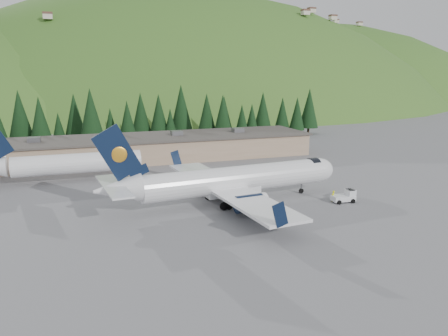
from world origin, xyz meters
TOP-DOWN VIEW (x-y plane):
  - ground at (0.00, 0.00)m, footprint 600.00×600.00m
  - airliner at (-1.11, -0.10)m, footprint 38.25×35.92m
  - second_airliner at (-24.92, 22.00)m, footprint 27.50×11.00m
  - baggage_tug_a at (16.06, -4.70)m, footprint 3.11×1.93m
  - baggage_tug_b at (15.25, -5.49)m, footprint 3.57×2.32m
  - terminal_building at (-5.01, 38.00)m, footprint 71.00×17.00m
  - ramp_worker at (13.59, -4.76)m, footprint 0.74×0.66m
  - tree_line at (-6.03, 61.45)m, footprint 115.23×18.44m
  - hills at (53.34, 207.38)m, footprint 614.00×330.00m

SIDE VIEW (x-z plane):
  - hills at x=53.34m, z-range -232.80..67.20m
  - ground at x=0.00m, z-range 0.00..0.00m
  - baggage_tug_a at x=16.06m, z-range -0.09..1.55m
  - baggage_tug_b at x=15.25m, z-range -0.10..1.74m
  - ramp_worker at x=13.59m, z-range 0.00..1.71m
  - terminal_building at x=-5.01m, z-range -0.43..5.67m
  - second_airliner at x=-24.92m, z-range -1.70..8.35m
  - airliner at x=-1.11m, z-range -2.96..9.72m
  - tree_line at x=-6.03m, z-range 0.30..14.78m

